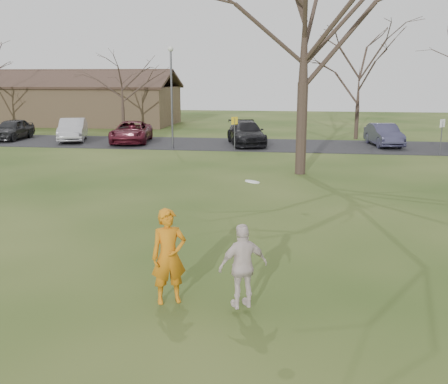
{
  "coord_description": "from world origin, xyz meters",
  "views": [
    {
      "loc": [
        1.91,
        -9.02,
        4.47
      ],
      "look_at": [
        0.0,
        4.0,
        1.5
      ],
      "focal_mm": 41.21,
      "sensor_mm": 36.0,
      "label": 1
    }
  ],
  "objects_px": {
    "catching_play": "(243,266)",
    "lamp_post": "(171,85)",
    "player_defender": "(169,256)",
    "car_5": "(384,135)",
    "car_3": "(246,133)",
    "car_0": "(12,129)",
    "big_tree": "(305,17)",
    "car_1": "(73,130)",
    "car_2": "(131,132)",
    "building": "(69,104)"
  },
  "relations": [
    {
      "from": "car_2",
      "to": "car_3",
      "type": "distance_m",
      "value": 7.88
    },
    {
      "from": "car_3",
      "to": "car_5",
      "type": "relative_size",
      "value": 1.21
    },
    {
      "from": "car_0",
      "to": "car_3",
      "type": "bearing_deg",
      "value": -4.67
    },
    {
      "from": "player_defender",
      "to": "catching_play",
      "type": "height_order",
      "value": "catching_play"
    },
    {
      "from": "catching_play",
      "to": "big_tree",
      "type": "height_order",
      "value": "big_tree"
    },
    {
      "from": "car_3",
      "to": "big_tree",
      "type": "distance_m",
      "value": 12.14
    },
    {
      "from": "car_1",
      "to": "car_5",
      "type": "xyz_separation_m",
      "value": [
        21.16,
        0.47,
        -0.07
      ]
    },
    {
      "from": "car_0",
      "to": "building",
      "type": "bearing_deg",
      "value": 93.58
    },
    {
      "from": "player_defender",
      "to": "catching_play",
      "type": "relative_size",
      "value": 0.78
    },
    {
      "from": "catching_play",
      "to": "lamp_post",
      "type": "height_order",
      "value": "lamp_post"
    },
    {
      "from": "car_3",
      "to": "catching_play",
      "type": "distance_m",
      "value": 24.82
    },
    {
      "from": "car_3",
      "to": "lamp_post",
      "type": "distance_m",
      "value": 5.91
    },
    {
      "from": "car_0",
      "to": "car_3",
      "type": "relative_size",
      "value": 0.82
    },
    {
      "from": "car_1",
      "to": "building",
      "type": "xyz_separation_m",
      "value": [
        -6.19,
        12.94,
        1.11
      ]
    },
    {
      "from": "car_5",
      "to": "building",
      "type": "xyz_separation_m",
      "value": [
        -27.35,
        12.47,
        1.18
      ]
    },
    {
      "from": "player_defender",
      "to": "catching_play",
      "type": "xyz_separation_m",
      "value": [
        1.52,
        -0.28,
        -0.01
      ]
    },
    {
      "from": "car_2",
      "to": "catching_play",
      "type": "relative_size",
      "value": 2.07
    },
    {
      "from": "car_3",
      "to": "car_0",
      "type": "bearing_deg",
      "value": 164.17
    },
    {
      "from": "car_2",
      "to": "big_tree",
      "type": "relative_size",
      "value": 0.37
    },
    {
      "from": "car_5",
      "to": "lamp_post",
      "type": "distance_m",
      "value": 14.07
    },
    {
      "from": "lamp_post",
      "to": "big_tree",
      "type": "relative_size",
      "value": 0.45
    },
    {
      "from": "car_3",
      "to": "catching_play",
      "type": "height_order",
      "value": "catching_play"
    },
    {
      "from": "catching_play",
      "to": "car_0",
      "type": "bearing_deg",
      "value": 127.7
    },
    {
      "from": "car_5",
      "to": "lamp_post",
      "type": "bearing_deg",
      "value": -176.15
    },
    {
      "from": "car_5",
      "to": "car_3",
      "type": "bearing_deg",
      "value": 175.69
    },
    {
      "from": "catching_play",
      "to": "car_2",
      "type": "bearing_deg",
      "value": 112.88
    },
    {
      "from": "car_1",
      "to": "catching_play",
      "type": "relative_size",
      "value": 1.9
    },
    {
      "from": "big_tree",
      "to": "car_2",
      "type": "bearing_deg",
      "value": 139.59
    },
    {
      "from": "car_1",
      "to": "catching_play",
      "type": "xyz_separation_m",
      "value": [
        14.75,
        -24.94,
        0.14
      ]
    },
    {
      "from": "car_5",
      "to": "catching_play",
      "type": "distance_m",
      "value": 26.21
    },
    {
      "from": "car_1",
      "to": "car_2",
      "type": "xyz_separation_m",
      "value": [
        4.35,
        -0.3,
        -0.06
      ]
    },
    {
      "from": "car_0",
      "to": "car_2",
      "type": "xyz_separation_m",
      "value": [
        9.01,
        -0.46,
        -0.01
      ]
    },
    {
      "from": "car_2",
      "to": "building",
      "type": "bearing_deg",
      "value": 119.41
    },
    {
      "from": "lamp_post",
      "to": "building",
      "type": "bearing_deg",
      "value": 132.09
    },
    {
      "from": "player_defender",
      "to": "big_tree",
      "type": "relative_size",
      "value": 0.14
    },
    {
      "from": "car_3",
      "to": "car_2",
      "type": "bearing_deg",
      "value": 165.95
    },
    {
      "from": "lamp_post",
      "to": "car_0",
      "type": "bearing_deg",
      "value": 167.7
    },
    {
      "from": "player_defender",
      "to": "big_tree",
      "type": "height_order",
      "value": "big_tree"
    },
    {
      "from": "car_5",
      "to": "car_2",
      "type": "bearing_deg",
      "value": 173.71
    },
    {
      "from": "lamp_post",
      "to": "car_1",
      "type": "bearing_deg",
      "value": 161.85
    },
    {
      "from": "car_3",
      "to": "big_tree",
      "type": "xyz_separation_m",
      "value": [
        3.58,
        -9.81,
        6.2
      ]
    },
    {
      "from": "car_5",
      "to": "catching_play",
      "type": "bearing_deg",
      "value": -113.11
    },
    {
      "from": "car_1",
      "to": "building",
      "type": "height_order",
      "value": "building"
    },
    {
      "from": "car_3",
      "to": "big_tree",
      "type": "relative_size",
      "value": 0.37
    },
    {
      "from": "catching_play",
      "to": "car_5",
      "type": "bearing_deg",
      "value": 75.83
    },
    {
      "from": "car_3",
      "to": "car_5",
      "type": "xyz_separation_m",
      "value": [
        8.93,
        0.72,
        -0.04
      ]
    },
    {
      "from": "big_tree",
      "to": "car_5",
      "type": "bearing_deg",
      "value": 63.05
    },
    {
      "from": "car_2",
      "to": "big_tree",
      "type": "bearing_deg",
      "value": -49.51
    },
    {
      "from": "big_tree",
      "to": "car_1",
      "type": "bearing_deg",
      "value": 147.53
    },
    {
      "from": "car_0",
      "to": "building",
      "type": "height_order",
      "value": "building"
    }
  ]
}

